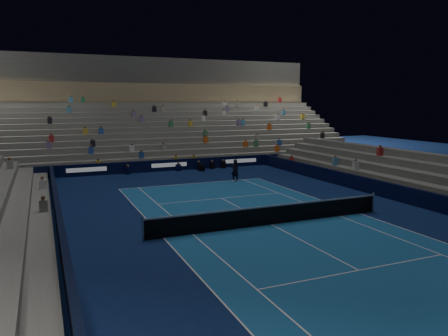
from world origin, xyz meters
name	(u,v)px	position (x,y,z in m)	size (l,w,h in m)	color
ground	(271,225)	(0.00, 0.00, 0.00)	(90.00, 90.00, 0.00)	#0C1C49
court_surface	(271,225)	(0.00, 0.00, 0.01)	(10.97, 23.77, 0.01)	#1B5894
sponsor_barrier_far	(169,165)	(0.00, 18.50, 0.50)	(44.00, 0.25, 1.00)	black
sponsor_barrier_east	(418,198)	(9.70, 0.00, 0.50)	(0.25, 37.00, 1.00)	black
sponsor_barrier_west	(62,239)	(-9.70, 0.00, 0.50)	(0.25, 37.00, 1.00)	black
grandstand_main	(144,127)	(0.00, 27.90, 3.38)	(44.00, 15.20, 11.20)	slate
tennis_net	(272,215)	(0.00, 0.00, 0.50)	(12.90, 0.10, 1.10)	#B2B2B7
tennis_player	(235,170)	(3.24, 11.46, 0.85)	(0.62, 0.41, 1.71)	black
broadcast_camera	(201,167)	(2.64, 17.32, 0.31)	(0.50, 0.93, 0.60)	black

